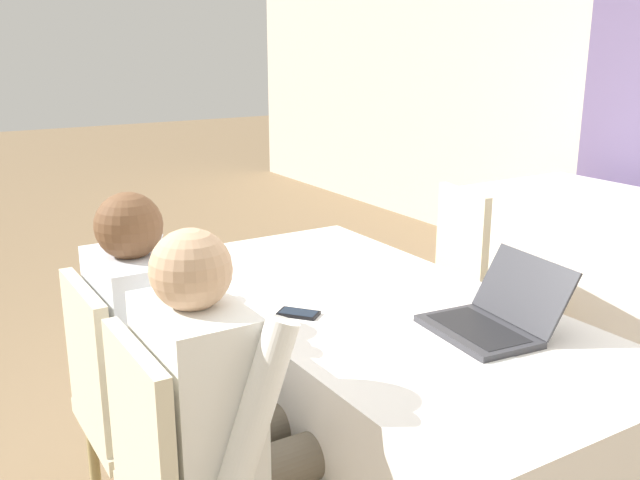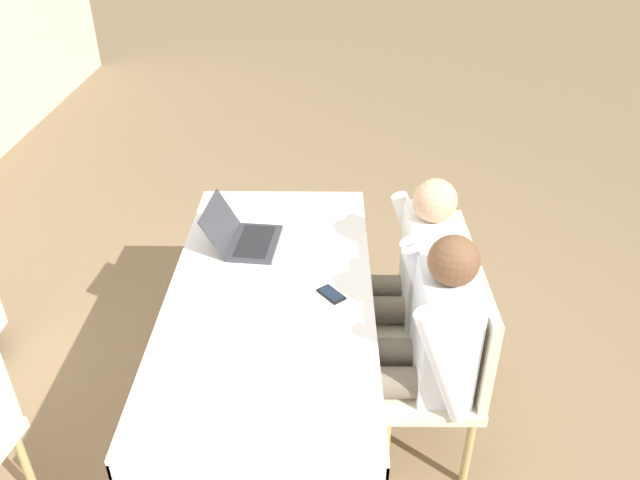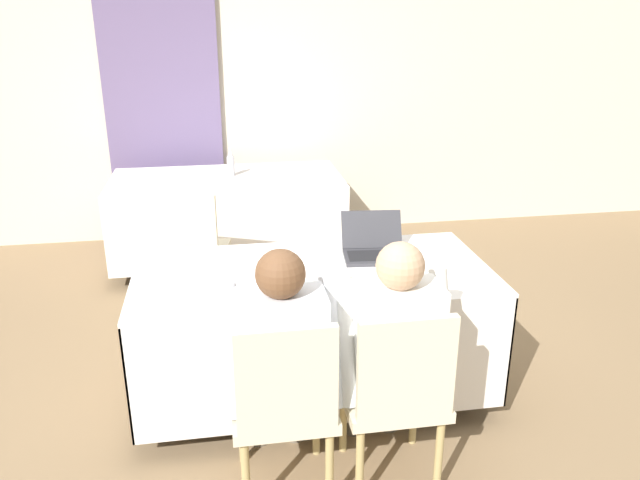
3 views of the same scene
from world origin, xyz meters
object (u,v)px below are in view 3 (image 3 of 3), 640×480
Objects in this scene: cell_phone at (312,292)px; person_white_shirt at (391,345)px; chair_far_spare at (192,247)px; laptop at (374,248)px; chair_near_left at (284,401)px; chair_near_right at (396,390)px; person_checkered_shirt at (281,354)px; water_bottle at (231,163)px.

cell_phone is 0.49m from person_white_shirt.
chair_far_spare is at bearing 165.20° from cell_phone.
chair_near_left is (-0.61, -0.91, -0.29)m from laptop.
chair_far_spare is (-0.91, 1.89, 0.00)m from chair_near_right.
person_checkered_shirt reaches higher than chair_far_spare.
chair_near_right is 0.78× the size of person_checkered_shirt.
person_checkered_shirt is 0.48m from person_white_shirt.
chair_far_spare reaches higher than cell_phone.
laptop is 0.41× the size of chair_far_spare.
laptop is at bearing 146.93° from chair_far_spare.
chair_near_right is at bearing -92.01° from laptop.
chair_far_spare is (-1.03, 0.98, -0.29)m from laptop.
person_checkered_shirt reaches higher than laptop.
person_white_shirt reaches higher than cell_phone.
chair_far_spare is at bearing -76.65° from person_checkered_shirt.
cell_phone is at bearing -59.15° from chair_near_right.
cell_phone is (-0.41, -0.42, -0.04)m from laptop.
person_white_shirt is at bearing -77.52° from water_bottle.
chair_near_right is (0.60, -2.80, -0.36)m from water_bottle.
person_checkered_shirt is at bearing -121.32° from laptop.
chair_near_right is 0.19m from person_white_shirt.
chair_near_left is at bearing -87.69° from water_bottle.
laptop is 0.32× the size of person_checkered_shirt.
person_white_shirt is at bearing -167.98° from chair_near_left.
person_white_shirt reaches higher than laptop.
chair_far_spare is at bearing -108.78° from water_bottle.
laptop is 0.41× the size of chair_near_left.
water_bottle reaches higher than cell_phone.
laptop is at bearing -123.75° from chair_near_left.
chair_near_left is at bearing -60.16° from cell_phone.
laptop is 1.60× the size of water_bottle.
chair_near_right is at bearing -180.00° from chair_near_left.
water_bottle is 2.70m from person_checkered_shirt.
cell_phone is 1.55m from chair_far_spare.
water_bottle is 0.26× the size of chair_near_right.
cell_phone is 0.16× the size of chair_far_spare.
cell_phone is at bearing -52.85° from person_white_shirt.
person_white_shirt is at bearing 127.46° from chair_far_spare.
laptop is 1.45m from chair_far_spare.
water_bottle is 2.82m from chair_near_left.
person_checkered_shirt reaches higher than water_bottle.
cell_phone is 0.62m from chair_near_right.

